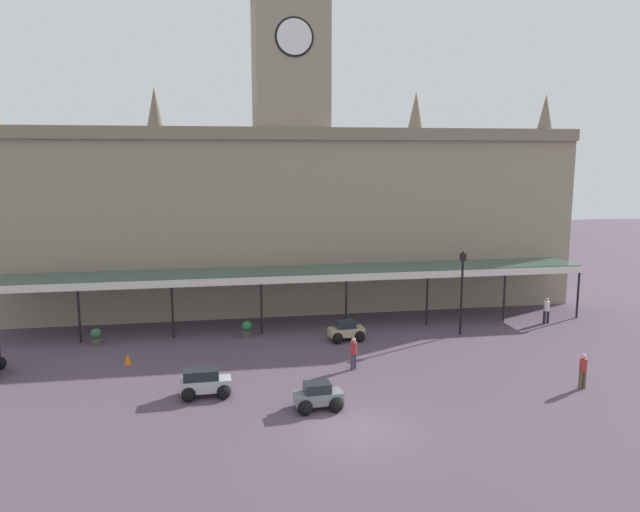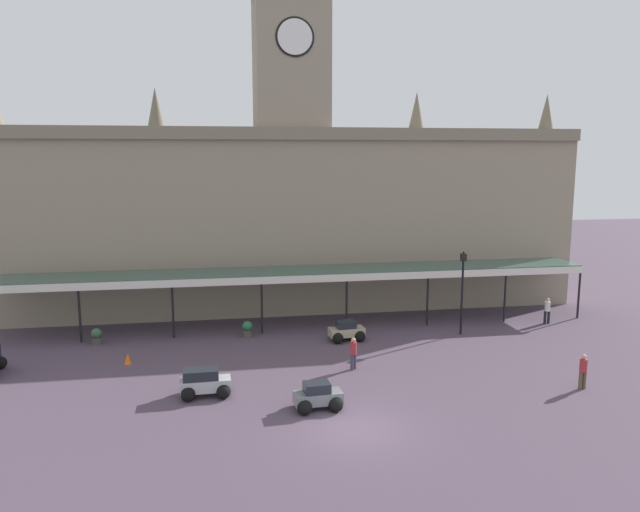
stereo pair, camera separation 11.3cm
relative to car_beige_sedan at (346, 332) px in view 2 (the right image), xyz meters
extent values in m
plane|color=#4F4050|center=(-2.13, -11.49, -0.50)|extent=(140.00, 140.00, 0.00)
cube|color=gray|center=(-2.13, 8.52, 5.74)|extent=(39.61, 5.21, 12.48)
cube|color=gray|center=(-2.13, 5.76, 11.58)|extent=(39.61, 0.30, 0.80)
cube|color=gray|center=(-2.13, 8.52, 16.46)|extent=(4.80, 4.80, 8.97)
cylinder|color=white|center=(-2.13, 6.06, 17.54)|extent=(2.20, 0.12, 2.20)
cylinder|color=black|center=(-2.13, 6.10, 17.54)|extent=(2.46, 0.06, 2.46)
cone|color=#6E6554|center=(-11.04, 8.52, 13.28)|extent=(1.10, 1.10, 2.60)
cone|color=#6E6554|center=(6.78, 8.52, 13.28)|extent=(1.10, 1.10, 2.60)
cone|color=#6E6554|center=(16.67, 8.52, 13.28)|extent=(1.10, 1.10, 2.60)
cube|color=#38564C|center=(-2.13, 3.71, 3.01)|extent=(36.68, 3.20, 0.16)
cube|color=silver|center=(-2.13, 2.11, 2.81)|extent=(36.68, 0.12, 0.44)
cylinder|color=black|center=(-15.23, 2.26, 1.21)|extent=(0.14, 0.14, 3.43)
cylinder|color=black|center=(-9.99, 2.26, 1.21)|extent=(0.14, 0.14, 3.43)
cylinder|color=black|center=(-4.75, 2.26, 1.21)|extent=(0.14, 0.14, 3.43)
cylinder|color=black|center=(0.49, 2.26, 1.21)|extent=(0.14, 0.14, 3.43)
cylinder|color=black|center=(5.73, 2.26, 1.21)|extent=(0.14, 0.14, 3.43)
cylinder|color=black|center=(10.97, 2.26, 1.21)|extent=(0.14, 0.14, 3.43)
cylinder|color=black|center=(16.21, 2.26, 1.21)|extent=(0.14, 0.14, 3.43)
cube|color=tan|center=(0.01, 0.00, 0.02)|extent=(2.13, 1.08, 0.50)
cube|color=#1E232B|center=(-0.04, 0.00, 0.48)|extent=(1.17, 0.91, 0.42)
sphere|color=black|center=(0.64, 0.51, -0.18)|extent=(0.64, 0.64, 0.64)
sphere|color=black|center=(0.72, -0.37, -0.18)|extent=(0.64, 0.64, 0.64)
sphere|color=black|center=(-0.71, 0.37, -0.18)|extent=(0.64, 0.64, 0.64)
sphere|color=black|center=(-0.62, -0.50, -0.18)|extent=(0.64, 0.64, 0.64)
sphere|color=black|center=(-18.34, -1.70, -0.18)|extent=(0.64, 0.64, 0.64)
cube|color=slate|center=(-3.26, -9.34, 0.02)|extent=(2.10, 1.00, 0.50)
cube|color=#1E232B|center=(-3.31, -9.34, 0.48)|extent=(1.15, 0.87, 0.42)
sphere|color=black|center=(-2.61, -8.86, -0.18)|extent=(0.64, 0.64, 0.64)
sphere|color=black|center=(-2.56, -9.74, -0.18)|extent=(0.64, 0.64, 0.64)
sphere|color=black|center=(-3.96, -8.94, -0.18)|extent=(0.64, 0.64, 0.64)
sphere|color=black|center=(-3.90, -9.82, -0.18)|extent=(0.64, 0.64, 0.64)
cube|color=#B2B5BA|center=(-8.00, -7.08, 0.04)|extent=(2.27, 0.96, 0.55)
cube|color=#1E232B|center=(-8.20, -7.09, 0.54)|extent=(1.57, 0.87, 0.45)
sphere|color=black|center=(-7.24, -6.61, -0.18)|extent=(0.64, 0.64, 0.64)
sphere|color=black|center=(-7.22, -7.51, -0.18)|extent=(0.64, 0.64, 0.64)
sphere|color=black|center=(-8.79, -6.66, -0.18)|extent=(0.64, 0.64, 0.64)
sphere|color=black|center=(-8.77, -7.56, -0.18)|extent=(0.64, 0.64, 0.64)
cylinder|color=#3F384C|center=(-0.77, -4.92, -0.09)|extent=(0.17, 0.17, 0.82)
cylinder|color=#3F384C|center=(-0.61, -4.77, -0.09)|extent=(0.17, 0.17, 0.82)
cylinder|color=#A52D33|center=(-0.69, -4.84, 0.63)|extent=(0.34, 0.34, 0.62)
sphere|color=tan|center=(-0.69, -4.84, 1.05)|extent=(0.23, 0.23, 0.23)
cylinder|color=brown|center=(9.11, -9.18, -0.09)|extent=(0.17, 0.17, 0.82)
cylinder|color=brown|center=(9.32, -9.14, -0.09)|extent=(0.17, 0.17, 0.82)
cylinder|color=#A52D33|center=(9.22, -9.16, 0.63)|extent=(0.34, 0.34, 0.62)
sphere|color=tan|center=(9.22, -9.16, 1.05)|extent=(0.23, 0.23, 0.23)
cylinder|color=black|center=(13.38, 1.42, -0.09)|extent=(0.17, 0.17, 0.82)
cylinder|color=black|center=(13.59, 1.35, -0.09)|extent=(0.17, 0.17, 0.82)
cylinder|color=silver|center=(13.48, 1.38, 0.63)|extent=(0.34, 0.34, 0.62)
sphere|color=tan|center=(13.48, 1.38, 1.05)|extent=(0.23, 0.23, 0.23)
cylinder|color=black|center=(7.07, 0.02, 1.76)|extent=(0.13, 0.13, 4.52)
cube|color=black|center=(7.07, 0.02, 4.24)|extent=(0.30, 0.30, 0.44)
sphere|color=black|center=(7.07, 0.02, 4.52)|extent=(0.14, 0.14, 0.14)
cone|color=orange|center=(-12.06, -2.03, -0.22)|extent=(0.40, 0.40, 0.56)
cylinder|color=#47423D|center=(-14.27, 1.67, -0.29)|extent=(0.56, 0.56, 0.42)
sphere|color=#365B3E|center=(-14.27, 1.67, 0.16)|extent=(0.60, 0.60, 0.60)
cylinder|color=#47423D|center=(-5.68, 1.72, -0.29)|extent=(0.56, 0.56, 0.42)
sphere|color=#28683E|center=(-5.68, 1.72, 0.16)|extent=(0.60, 0.60, 0.60)
camera|label=1|loc=(-7.45, -33.65, 10.27)|focal=34.28mm
camera|label=2|loc=(-7.33, -33.67, 10.27)|focal=34.28mm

